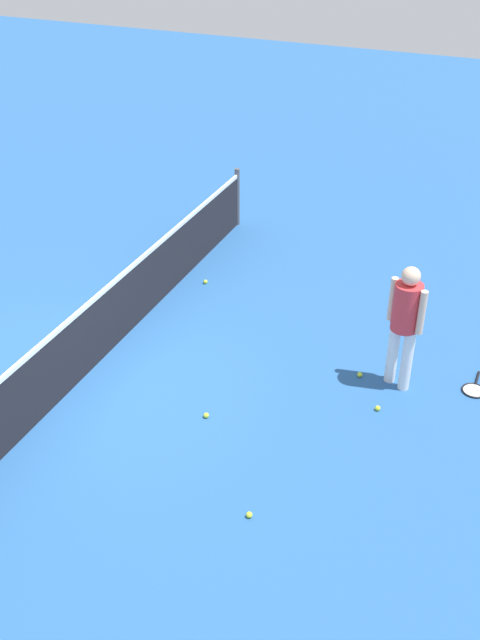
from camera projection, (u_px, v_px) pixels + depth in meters
name	position (u px, v px, depth m)	size (l,w,h in m)	color
ground_plane	(87.00, 373.00, 9.71)	(40.00, 40.00, 0.00)	#265693
court_net	(83.00, 341.00, 9.44)	(10.09, 0.09, 1.07)	#4C4C51
player_near_side	(405.00, 318.00, 8.97)	(0.45, 0.51, 1.70)	white
tennis_racket_near_player	(474.00, 389.00, 9.39)	(0.58, 0.32, 0.03)	black
tennis_ball_near_player	(205.00, 282.00, 11.71)	(0.07, 0.07, 0.07)	#C6E033
tennis_ball_by_net	(206.00, 415.00, 8.93)	(0.07, 0.07, 0.07)	#C6E033
tennis_ball_midcourt	(249.00, 515.00, 7.59)	(0.07, 0.07, 0.07)	#C6E033
tennis_ball_baseline	(360.00, 375.00, 9.62)	(0.07, 0.07, 0.07)	#C6E033
tennis_ball_stray_right	(378.00, 408.00, 9.04)	(0.07, 0.07, 0.07)	#C6E033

